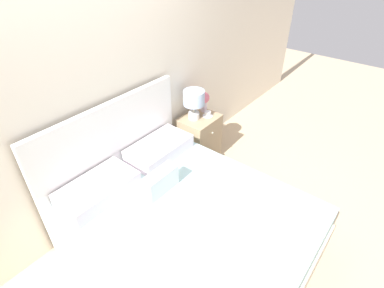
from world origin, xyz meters
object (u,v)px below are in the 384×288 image
table_lamp (194,100)px  flower_vase (204,100)px  bed (184,223)px  nightstand (199,139)px  teacup (208,114)px

table_lamp → flower_vase: bearing=4.7°
bed → nightstand: size_ratio=3.11×
bed → teacup: size_ratio=16.13×
bed → flower_vase: (1.25, 0.73, 0.47)m
nightstand → table_lamp: size_ratio=1.80×
nightstand → table_lamp: (-0.06, 0.04, 0.54)m
nightstand → teacup: size_ratio=5.19×
bed → nightstand: (1.09, 0.68, 0.01)m
bed → table_lamp: size_ratio=5.58×
table_lamp → flower_vase: table_lamp is taller
bed → teacup: bearing=27.9°
flower_vase → teacup: 0.18m
nightstand → flower_vase: 0.48m
bed → nightstand: bearing=31.8°
flower_vase → bed: bearing=-149.6°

